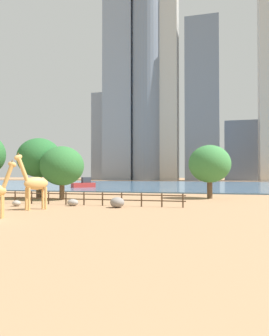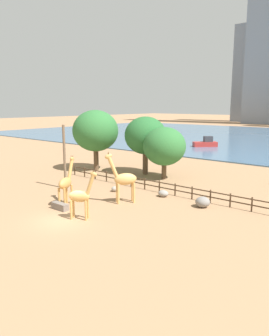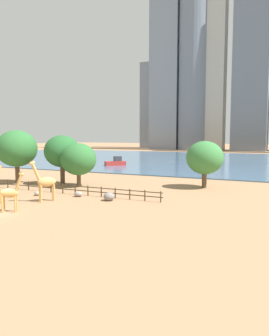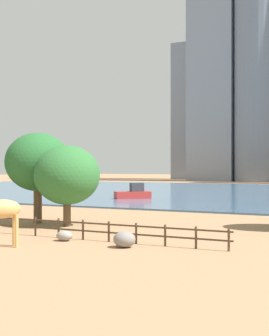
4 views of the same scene
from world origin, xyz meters
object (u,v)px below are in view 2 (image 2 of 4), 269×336
Objects in this scene: boulder_near_fence at (203,202)px; tree_right_tall at (145,136)px; feeding_trough at (60,206)px; boulder_small at (115,189)px; boulder_by_pole at (163,193)px; giraffe_tall at (81,196)px; tree_left_small at (164,146)px; boat_ferry at (206,143)px; utility_pole at (65,157)px; tree_left_large at (95,131)px; giraffe_young at (124,179)px; giraffe_companion at (66,183)px.

boulder_near_fence is 0.17× the size of tree_right_tall.
feeding_trough is at bearing -77.85° from tree_right_tall.
tree_right_tall is (-13.02, 8.08, 4.68)m from boulder_near_fence.
feeding_trough reaches higher than boulder_small.
boulder_small is at bearing -161.93° from boulder_by_pole.
tree_left_small is at bearing 73.19° from giraffe_tall.
boat_ferry is at bearing 103.38° from tree_right_tall.
utility_pole is at bearing 51.73° from boat_ferry.
tree_left_large is (-15.46, 5.30, 5.23)m from boulder_by_pole.
giraffe_young reaches higher than boat_ferry.
giraffe_companion is at bearing 57.15° from boat_ferry.
tree_left_large is 10.98m from tree_left_small.
boulder_near_fence is (10.09, 7.48, -1.62)m from giraffe_companion.
tree_right_tall reaches higher than giraffe_companion.
boat_ferry is (-5.24, 42.36, -2.57)m from utility_pole.
tree_right_tall is 3.83m from tree_left_small.
boulder_by_pole is at bearing -57.09° from giraffe_companion.
tree_right_tall is at bearing 80.17° from utility_pole.
tree_right_tall is at bearing 108.77° from boulder_small.
giraffe_companion is 6.42m from utility_pole.
tree_left_small is at bearing 86.83° from boulder_small.
boulder_by_pole is 1.40× the size of boulder_small.
giraffe_companion is 14.95m from tree_left_small.
tree_left_small reaches higher than boulder_by_pole.
utility_pole reaches higher than boulder_near_fence.
giraffe_companion is at bearing -37.36° from utility_pole.
feeding_trough is at bearing -42.03° from utility_pole.
utility_pole is 0.83× the size of tree_left_large.
boulder_by_pole is at bearing 173.48° from boulder_near_fence.
utility_pole reaches higher than boulder_by_pole.
boulder_small is 10.89m from tree_right_tall.
utility_pole is 8.30m from feeding_trough.
giraffe_tall is 0.84× the size of boat_ferry.
tree_right_tall is at bearing 58.06° from boat_ferry.
boulder_small is 0.10× the size of tree_right_tall.
tree_left_small is at bearing 62.87° from utility_pole.
utility_pole is at bearing -53.60° from giraffe_young.
giraffe_young reaches higher than boulder_by_pole.
boulder_near_fence is at bearing -37.81° from tree_left_small.
boulder_near_fence is at bearing 72.37° from boat_ferry.
giraffe_companion is 47.28m from boat_ferry.
tree_left_small is 1.31× the size of boat_ferry.
tree_right_tall is (-8.27, 7.54, 4.83)m from boulder_by_pole.
boulder_by_pole is 10.43m from feeding_trough.
boulder_small is (5.17, 2.55, -3.25)m from utility_pole.
utility_pole is 5.29× the size of boulder_near_fence.
boulder_near_fence is 0.74× the size of feeding_trough.
utility_pole is at bearing -117.13° from tree_left_small.
giraffe_companion is at bearing -143.43° from boulder_near_fence.
tree_left_small reaches higher than feeding_trough.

